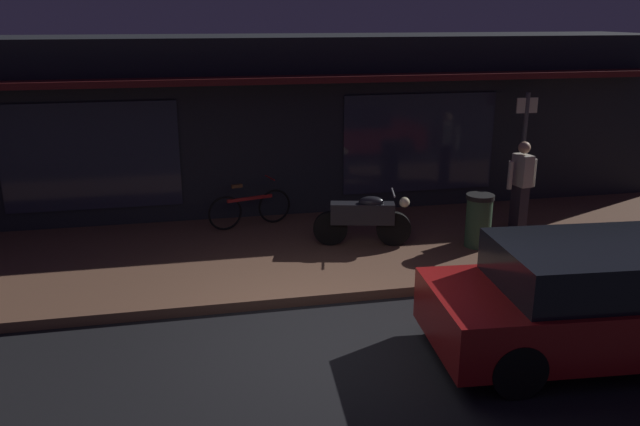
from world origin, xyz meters
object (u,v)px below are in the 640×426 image
parked_car_near (595,300)px  person_bystander (521,184)px  trash_bin (479,220)px  motorcycle (364,218)px  bicycle_parked (250,208)px  sign_post (523,145)px

parked_car_near → person_bystander: bearing=73.3°
person_bystander → trash_bin: (-1.13, -0.70, -0.41)m
motorcycle → bicycle_parked: motorcycle is taller
motorcycle → parked_car_near: (1.79, -3.97, 0.06)m
person_bystander → trash_bin: size_ratio=1.80×
person_bystander → sign_post: bearing=61.4°
bicycle_parked → trash_bin: 4.21m
bicycle_parked → parked_car_near: (3.62, -5.42, 0.20)m
bicycle_parked → sign_post: (5.51, -0.07, 1.00)m
bicycle_parked → person_bystander: 5.06m
parked_car_near → trash_bin: bearing=88.0°
person_bystander → sign_post: 1.41m
motorcycle → bicycle_parked: (-1.83, 1.45, -0.14)m
trash_bin → parked_car_near: bearing=-92.0°
sign_post → trash_bin: bearing=-133.6°
trash_bin → parked_car_near: parked_car_near is taller
person_bystander → parked_car_near: 4.39m
sign_post → parked_car_near: sign_post is taller
motorcycle → parked_car_near: 4.35m
bicycle_parked → person_bystander: person_bystander is taller
bicycle_parked → motorcycle: bearing=-38.5°
trash_bin → parked_car_near: 3.50m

